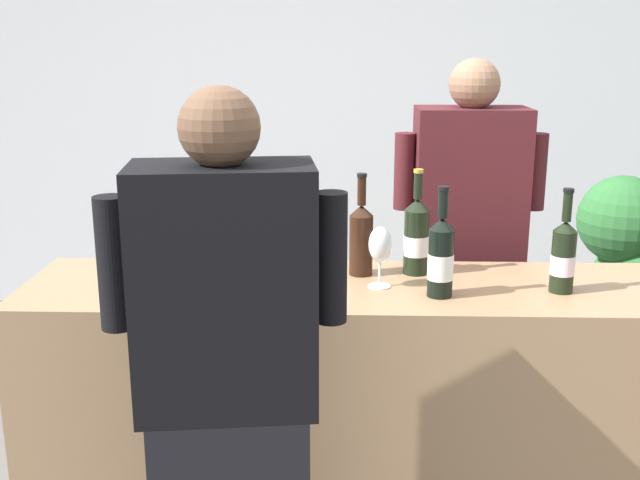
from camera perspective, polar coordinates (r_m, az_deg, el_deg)
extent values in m
cube|color=silver|center=(4.98, 1.92, 10.82)|extent=(8.00, 0.10, 2.80)
cube|color=#9E7A56|center=(2.69, 1.84, -13.24)|extent=(2.10, 0.56, 0.97)
cylinder|color=black|center=(2.52, 17.58, -1.54)|extent=(0.07, 0.07, 0.20)
cone|color=black|center=(2.49, 17.78, 0.98)|extent=(0.07, 0.07, 0.03)
cylinder|color=black|center=(2.48, 17.89, 2.36)|extent=(0.03, 0.03, 0.09)
cylinder|color=black|center=(2.47, 17.99, 3.53)|extent=(0.03, 0.03, 0.01)
cylinder|color=white|center=(2.52, 17.56, -1.76)|extent=(0.08, 0.08, 0.06)
cylinder|color=black|center=(2.61, 7.15, -0.15)|extent=(0.08, 0.08, 0.22)
cone|color=black|center=(2.58, 7.25, 2.62)|extent=(0.08, 0.08, 0.04)
cylinder|color=black|center=(2.56, 7.29, 4.01)|extent=(0.03, 0.03, 0.09)
cylinder|color=#B79333|center=(2.55, 7.33, 5.10)|extent=(0.03, 0.03, 0.01)
cylinder|color=white|center=(2.61, 7.15, -0.39)|extent=(0.09, 0.09, 0.07)
cylinder|color=black|center=(2.58, 3.06, -0.39)|extent=(0.08, 0.08, 0.20)
cone|color=black|center=(2.55, 3.10, 2.21)|extent=(0.08, 0.08, 0.04)
cylinder|color=black|center=(2.54, 3.12, 3.64)|extent=(0.03, 0.03, 0.09)
cylinder|color=black|center=(2.53, 3.13, 4.82)|extent=(0.03, 0.03, 0.01)
cylinder|color=black|center=(2.39, 8.94, -1.70)|extent=(0.08, 0.08, 0.21)
cone|color=black|center=(2.36, 9.06, 1.20)|extent=(0.08, 0.08, 0.04)
cylinder|color=black|center=(2.34, 9.12, 2.65)|extent=(0.03, 0.03, 0.09)
cylinder|color=black|center=(2.33, 9.17, 3.81)|extent=(0.03, 0.03, 0.01)
cylinder|color=white|center=(2.39, 8.93, -1.95)|extent=(0.08, 0.08, 0.08)
cylinder|color=black|center=(2.67, -12.33, -0.40)|extent=(0.08, 0.08, 0.19)
cone|color=black|center=(2.64, -12.46, 1.89)|extent=(0.08, 0.08, 0.03)
cylinder|color=black|center=(2.63, -12.54, 3.16)|extent=(0.03, 0.03, 0.09)
cylinder|color=black|center=(2.62, -12.60, 4.21)|extent=(0.03, 0.03, 0.01)
cylinder|color=black|center=(2.52, -13.32, -1.38)|extent=(0.07, 0.07, 0.19)
cone|color=black|center=(2.49, -13.47, 1.07)|extent=(0.07, 0.07, 0.03)
cylinder|color=black|center=(2.48, -13.55, 2.40)|extent=(0.03, 0.03, 0.08)
cylinder|color=black|center=(2.47, -13.62, 3.49)|extent=(0.03, 0.03, 0.01)
cylinder|color=silver|center=(2.52, -13.31, -1.58)|extent=(0.08, 0.08, 0.06)
cylinder|color=silver|center=(2.48, 4.42, -3.43)|extent=(0.07, 0.07, 0.00)
cylinder|color=silver|center=(2.47, 4.44, -2.44)|extent=(0.01, 0.01, 0.09)
ellipsoid|color=silver|center=(2.44, 4.48, -0.32)|extent=(0.07, 0.07, 0.11)
ellipsoid|color=maroon|center=(2.45, 4.47, -0.77)|extent=(0.06, 0.06, 0.04)
cube|color=black|center=(3.25, 10.34, -9.46)|extent=(0.38, 0.25, 0.86)
cube|color=#47191E|center=(3.02, 11.00, 3.57)|extent=(0.43, 0.25, 0.64)
sphere|color=#8C664C|center=(2.97, 11.40, 11.28)|extent=(0.19, 0.19, 0.19)
cylinder|color=#47191E|center=(3.06, 15.72, 4.90)|extent=(0.08, 0.08, 0.29)
cylinder|color=#47191E|center=(2.98, 6.29, 5.09)|extent=(0.08, 0.08, 0.29)
cube|color=black|center=(1.88, -7.08, -3.69)|extent=(0.46, 0.29, 0.61)
sphere|color=brown|center=(1.79, -7.49, 8.30)|extent=(0.19, 0.19, 0.19)
cylinder|color=black|center=(1.88, -15.05, -1.70)|extent=(0.08, 0.08, 0.33)
cylinder|color=black|center=(1.86, 0.82, -1.34)|extent=(0.08, 0.08, 0.33)
cylinder|color=brown|center=(4.02, 22.15, -10.39)|extent=(0.38, 0.38, 0.22)
sphere|color=#2D6B33|center=(3.79, 21.52, 1.42)|extent=(0.41, 0.41, 0.41)
sphere|color=#2D6B33|center=(3.91, 22.14, -4.07)|extent=(0.45, 0.45, 0.45)
sphere|color=#2D6B33|center=(3.92, 21.91, -2.66)|extent=(0.35, 0.35, 0.35)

